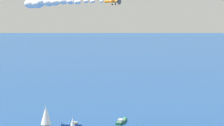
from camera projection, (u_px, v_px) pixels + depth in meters
motorboat_near_centre at (122, 121)px, 203.89m from camera, size 9.26×3.34×2.63m
motorboat_far_port at (71, 125)px, 197.73m from camera, size 6.25×8.71×2.53m
sailboat_offshore at (46, 116)px, 195.69m from camera, size 8.20×6.39×10.57m
sailboat_outer_ring_c at (73, 126)px, 183.84m from camera, size 5.94×5.24×8.01m
biplane_lead at (113, 1)px, 165.61m from camera, size 7.43×6.99×3.62m
smoke_trail_lead at (44, 3)px, 188.26m from camera, size 11.28×43.24×4.77m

